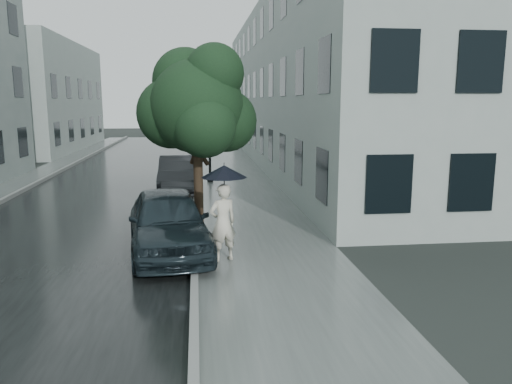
{
  "coord_description": "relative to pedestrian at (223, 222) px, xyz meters",
  "views": [
    {
      "loc": [
        -1.47,
        -10.38,
        3.65
      ],
      "look_at": [
        0.05,
        2.4,
        1.3
      ],
      "focal_mm": 35.0,
      "sensor_mm": 36.0,
      "label": 1
    }
  ],
  "objects": [
    {
      "name": "sidewalk_far",
      "position": [
        -8.58,
        11.24,
        -0.9
      ],
      "size": [
        1.7,
        60.0,
        0.01
      ],
      "primitive_type": "cube",
      "color": "#4C5451",
      "rests_on": "ground"
    },
    {
      "name": "street_tree",
      "position": [
        -0.53,
        2.51,
        2.64
      ],
      "size": [
        3.28,
        2.98,
        5.15
      ],
      "color": "#332619",
      "rests_on": "ground"
    },
    {
      "name": "ground",
      "position": [
        0.92,
        -0.76,
        -0.91
      ],
      "size": [
        120.0,
        120.0,
        0.0
      ],
      "primitive_type": "plane",
      "color": "black",
      "rests_on": "ground"
    },
    {
      "name": "pedestrian",
      "position": [
        0.0,
        0.0,
        0.0
      ],
      "size": [
        0.77,
        0.65,
        1.8
      ],
      "primitive_type": "imported",
      "rotation": [
        0.0,
        0.0,
        3.53
      ],
      "color": "beige",
      "rests_on": "sidewalk"
    },
    {
      "name": "building_near",
      "position": [
        6.39,
        18.74,
        3.59
      ],
      "size": [
        7.02,
        36.0,
        9.0
      ],
      "color": "#8E9B96",
      "rests_on": "ground"
    },
    {
      "name": "building_far_b",
      "position": [
        -12.86,
        29.24,
        3.09
      ],
      "size": [
        7.02,
        18.0,
        8.0
      ],
      "color": "#8E9B96",
      "rests_on": "ground"
    },
    {
      "name": "umbrella",
      "position": [
        0.04,
        -0.0,
        1.18
      ],
      "size": [
        1.39,
        1.39,
        1.34
      ],
      "rotation": [
        0.0,
        0.0,
        -0.42
      ],
      "color": "black",
      "rests_on": "ground"
    },
    {
      "name": "car_near",
      "position": [
        -1.28,
        0.78,
        -0.12
      ],
      "size": [
        2.4,
        4.76,
        1.56
      ],
      "primitive_type": "imported",
      "rotation": [
        0.0,
        0.0,
        0.13
      ],
      "color": "black",
      "rests_on": "ground"
    },
    {
      "name": "kerb_far",
      "position": [
        -7.66,
        11.24,
        -0.83
      ],
      "size": [
        0.15,
        60.0,
        0.15
      ],
      "primitive_type": "cube",
      "color": "slate",
      "rests_on": "ground"
    },
    {
      "name": "lamp_post",
      "position": [
        -0.12,
        11.56,
        2.23
      ],
      "size": [
        0.84,
        0.37,
        5.51
      ],
      "rotation": [
        0.0,
        0.0,
        0.14
      ],
      "color": "black",
      "rests_on": "ground"
    },
    {
      "name": "sidewalk",
      "position": [
        1.17,
        11.24,
        -0.9
      ],
      "size": [
        3.5,
        60.0,
        0.01
      ],
      "primitive_type": "cube",
      "color": "slate",
      "rests_on": "ground"
    },
    {
      "name": "car_far",
      "position": [
        -1.28,
        9.05,
        -0.16
      ],
      "size": [
        1.6,
        4.49,
        1.47
      ],
      "primitive_type": "imported",
      "rotation": [
        0.0,
        0.0,
        0.01
      ],
      "color": "black",
      "rests_on": "ground"
    },
    {
      "name": "asphalt_road",
      "position": [
        -4.16,
        11.24,
        -0.9
      ],
      "size": [
        6.85,
        60.0,
        0.0
      ],
      "primitive_type": "cube",
      "color": "black",
      "rests_on": "ground"
    },
    {
      "name": "kerb_near",
      "position": [
        -0.66,
        11.24,
        -0.83
      ],
      "size": [
        0.15,
        60.0,
        0.15
      ],
      "primitive_type": "cube",
      "color": "slate",
      "rests_on": "ground"
    }
  ]
}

